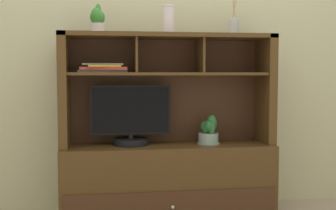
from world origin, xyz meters
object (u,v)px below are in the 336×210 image
Objects in this scene: diffuser_bottle at (234,27)px; ceramic_vase at (168,20)px; tv_monitor at (131,119)px; media_console at (168,160)px; potted_orchid at (209,132)px; magazine_stack_left at (103,68)px; potted_succulent at (97,19)px.

diffuser_bottle is 0.50m from ceramic_vase.
diffuser_bottle is (0.76, 0.01, 0.67)m from tv_monitor.
media_console is 2.66× the size of tv_monitor.
media_console is 0.36m from potted_orchid.
diffuser_bottle is 1.30× the size of ceramic_vase.
magazine_stack_left is at bearing -179.77° from ceramic_vase.
diffuser_bottle is (0.19, 0.04, 0.76)m from potted_orchid.
ceramic_vase is (0.27, -0.04, 0.71)m from tv_monitor.
tv_monitor is at bearing -179.21° from diffuser_bottle.
media_console is 7.50× the size of potted_succulent.
magazine_stack_left is (-0.75, -0.01, 0.46)m from potted_orchid.
diffuser_bottle is (0.95, 0.05, 0.30)m from magazine_stack_left.
ceramic_vase reaches higher than potted_orchid.
potted_orchid is 0.63× the size of magazine_stack_left.
ceramic_vase is (-0.49, -0.05, 0.04)m from diffuser_bottle.
potted_orchid is 0.86m from ceramic_vase.
potted_orchid is 1.05× the size of potted_succulent.
media_console is at bearing -2.39° from tv_monitor.
potted_succulent is at bearing -177.35° from media_console.
potted_orchid is 0.83× the size of diffuser_bottle.
potted_orchid is at bearing -3.89° from media_console.
magazine_stack_left is 1.67× the size of potted_succulent.
diffuser_bottle is at bearing 3.14° from magazine_stack_left.
tv_monitor is 0.76m from ceramic_vase.
potted_succulent reaches higher than ceramic_vase.
magazine_stack_left is at bearing -179.23° from potted_orchid.
potted_orchid is (0.30, -0.02, 0.20)m from media_console.
ceramic_vase reaches higher than tv_monitor.
magazine_stack_left is 0.34m from potted_succulent.
media_console is 0.81m from magazine_stack_left.
diffuser_bottle is (0.49, 0.02, 0.97)m from media_console.
ceramic_vase is (0.00, -0.03, 1.01)m from media_console.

